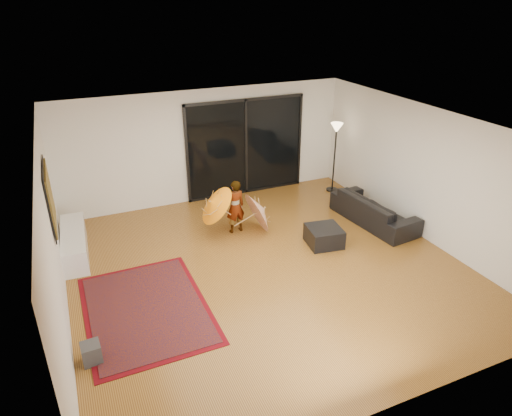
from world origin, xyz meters
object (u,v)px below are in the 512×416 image
child (235,207)px  sofa (374,210)px  ottoman (324,236)px  media_console (74,243)px

child → sofa: bearing=157.9°
sofa → ottoman: bearing=99.1°
ottoman → child: child is taller
sofa → child: child is taller
child → media_console: bearing=-12.8°
media_console → ottoman: 4.95m
media_console → child: child is taller
media_console → child: (3.23, -0.36, 0.34)m
media_console → ottoman: (4.68, -1.61, -0.06)m
media_console → ottoman: size_ratio=2.69×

